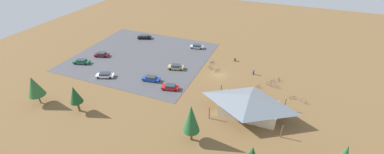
% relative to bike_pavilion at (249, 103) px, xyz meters
% --- Properties ---
extents(ground, '(160.00, 160.00, 0.00)m').
position_rel_bike_pavilion_xyz_m(ground, '(10.52, -13.23, -2.96)').
color(ground, brown).
rests_on(ground, ground).
extents(parking_lot_asphalt, '(39.78, 35.65, 0.05)m').
position_rel_bike_pavilion_xyz_m(parking_lot_asphalt, '(35.98, -15.09, -2.93)').
color(parking_lot_asphalt, '#4C4C51').
rests_on(parking_lot_asphalt, ground).
extents(bike_pavilion, '(15.04, 9.44, 5.11)m').
position_rel_bike_pavilion_xyz_m(bike_pavilion, '(0.00, 0.00, 0.00)').
color(bike_pavilion, beige).
rests_on(bike_pavilion, ground).
extents(trash_bin, '(0.60, 0.60, 0.90)m').
position_rel_bike_pavilion_xyz_m(trash_bin, '(8.25, -23.06, -2.51)').
color(trash_bin, brown).
rests_on(trash_bin, ground).
extents(lot_sign, '(0.56, 0.08, 2.20)m').
position_rel_bike_pavilion_xyz_m(lot_sign, '(13.52, -16.18, -1.54)').
color(lot_sign, '#99999E').
rests_on(lot_sign, ground).
extents(pine_center, '(3.13, 3.13, 8.20)m').
position_rel_bike_pavilion_xyz_m(pine_center, '(8.52, 11.51, 2.32)').
color(pine_center, brown).
rests_on(pine_center, ground).
extents(pine_far_east, '(2.69, 2.69, 6.38)m').
position_rel_bike_pavilion_xyz_m(pine_far_east, '(34.66, 12.76, 1.40)').
color(pine_far_east, brown).
rests_on(pine_far_east, ground).
extents(pine_far_west, '(3.57, 3.57, 6.97)m').
position_rel_bike_pavilion_xyz_m(pine_far_west, '(45.13, 13.87, 1.64)').
color(pine_far_west, brown).
rests_on(pine_far_west, ground).
extents(bicycle_red_edge_north, '(1.00, 1.39, 0.85)m').
position_rel_bike_pavilion_xyz_m(bicycle_red_edge_north, '(14.06, -19.03, -2.58)').
color(bicycle_red_edge_north, black).
rests_on(bicycle_red_edge_north, ground).
extents(bicycle_orange_near_porch, '(1.81, 0.48, 0.88)m').
position_rel_bike_pavilion_xyz_m(bicycle_orange_near_porch, '(-4.84, -12.85, -2.56)').
color(bicycle_orange_near_porch, black).
rests_on(bicycle_orange_near_porch, ground).
extents(bicycle_green_by_bin, '(1.63, 0.59, 0.80)m').
position_rel_bike_pavilion_xyz_m(bicycle_green_by_bin, '(-8.97, -9.42, -2.58)').
color(bicycle_green_by_bin, black).
rests_on(bicycle_green_by_bin, ground).
extents(bicycle_teal_trailside, '(0.57, 1.58, 0.81)m').
position_rel_bike_pavilion_xyz_m(bicycle_teal_trailside, '(-5.14, -16.40, -2.59)').
color(bicycle_teal_trailside, black).
rests_on(bicycle_teal_trailside, ground).
extents(bicycle_yellow_near_sign, '(1.13, 1.28, 0.83)m').
position_rel_bike_pavilion_xyz_m(bicycle_yellow_near_sign, '(-0.55, -11.05, -2.59)').
color(bicycle_yellow_near_sign, black).
rests_on(bicycle_yellow_near_sign, ground).
extents(bicycle_purple_front_row, '(1.47, 1.01, 0.84)m').
position_rel_bike_pavilion_xyz_m(bicycle_purple_front_row, '(13.70, -15.81, -2.59)').
color(bicycle_purple_front_row, black).
rests_on(bicycle_purple_front_row, ground).
extents(bicycle_black_yard_left, '(1.05, 1.53, 0.89)m').
position_rel_bike_pavilion_xyz_m(bicycle_black_yard_left, '(11.35, -14.88, -2.56)').
color(bicycle_black_yard_left, black).
rests_on(bicycle_black_yard_left, ground).
extents(bicycle_white_mid_cluster, '(1.29, 1.35, 0.89)m').
position_rel_bike_pavilion_xyz_m(bicycle_white_mid_cluster, '(-11.29, -8.91, -2.56)').
color(bicycle_white_mid_cluster, black).
rests_on(bicycle_white_mid_cluster, ground).
extents(bicycle_silver_lone_east, '(1.54, 1.04, 0.86)m').
position_rel_bike_pavilion_xyz_m(bicycle_silver_lone_east, '(-2.97, -13.19, -2.56)').
color(bicycle_silver_lone_east, black).
rests_on(bicycle_silver_lone_east, ground).
extents(bicycle_blue_edge_south, '(1.17, 1.35, 0.78)m').
position_rel_bike_pavilion_xyz_m(bicycle_blue_edge_south, '(-3.68, -15.15, -2.60)').
color(bicycle_blue_edge_south, black).
rests_on(bicycle_blue_edge_south, ground).
extents(car_black_mid_lot, '(5.10, 3.39, 1.36)m').
position_rel_bike_pavilion_xyz_m(car_black_mid_lot, '(42.53, -27.69, -2.22)').
color(car_black_mid_lot, black).
rests_on(car_black_mid_lot, parking_lot_asphalt).
extents(car_red_back_corner, '(4.60, 2.74, 1.32)m').
position_rel_bike_pavilion_xyz_m(car_red_back_corner, '(19.70, -2.22, -2.25)').
color(car_red_back_corner, red).
rests_on(car_red_back_corner, parking_lot_asphalt).
extents(car_maroon_far_end, '(4.66, 3.03, 1.34)m').
position_rel_bike_pavilion_xyz_m(car_maroon_far_end, '(47.55, -10.53, -2.24)').
color(car_maroon_far_end, maroon).
rests_on(car_maroon_far_end, parking_lot_asphalt).
extents(car_tan_end_stall, '(4.78, 2.95, 1.37)m').
position_rel_bike_pavilion_xyz_m(car_tan_end_stall, '(22.70, -11.93, -2.22)').
color(car_tan_end_stall, tan).
rests_on(car_tan_end_stall, parking_lot_asphalt).
extents(car_silver_second_row, '(4.69, 2.64, 1.31)m').
position_rel_bike_pavilion_xyz_m(car_silver_second_row, '(22.09, -27.09, -2.25)').
color(car_silver_second_row, '#BCBCC1').
rests_on(car_silver_second_row, parking_lot_asphalt).
extents(car_green_near_entry, '(5.03, 2.96, 1.31)m').
position_rel_bike_pavilion_xyz_m(car_green_near_entry, '(49.98, -4.55, -2.24)').
color(car_green_near_entry, '#1E6B3D').
rests_on(car_green_near_entry, parking_lot_asphalt).
extents(car_white_inner_stall, '(5.07, 3.46, 1.30)m').
position_rel_bike_pavilion_xyz_m(car_white_inner_stall, '(38.54, -0.86, -2.25)').
color(car_white_inner_stall, white).
rests_on(car_white_inner_stall, parking_lot_asphalt).
extents(car_blue_aisle_side, '(4.86, 2.37, 1.37)m').
position_rel_bike_pavilion_xyz_m(car_blue_aisle_side, '(26.12, -3.88, -2.22)').
color(car_blue_aisle_side, '#1E42B2').
rests_on(car_blue_aisle_side, parking_lot_asphalt).
extents(visitor_near_lot, '(0.39, 0.36, 1.75)m').
position_rel_bike_pavilion_xyz_m(visitor_near_lot, '(1.68, -17.20, -2.03)').
color(visitor_near_lot, '#2D3347').
rests_on(visitor_near_lot, ground).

